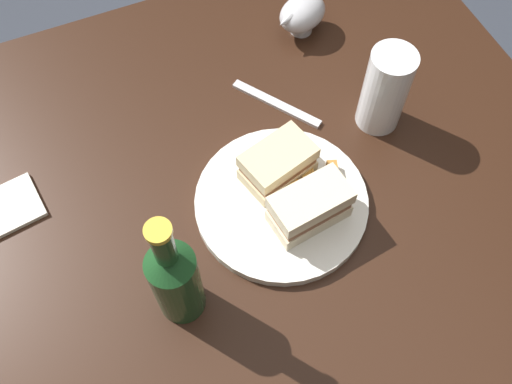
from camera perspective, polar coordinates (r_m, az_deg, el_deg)
ground_plane at (r=1.63m, az=-1.49°, el=-12.87°), size 6.00×6.00×0.00m
dining_table at (r=1.28m, az=-1.87°, el=-8.32°), size 1.22×0.99×0.73m
plate at (r=0.93m, az=2.55°, el=-1.05°), size 0.28×0.28×0.02m
sandwich_half_left at (r=0.88m, az=5.40°, el=-1.48°), size 0.13×0.08×0.07m
sandwich_half_right at (r=0.92m, az=2.14°, el=2.96°), size 0.13×0.10×0.06m
potato_wedge_front at (r=0.94m, az=7.73°, el=1.55°), size 0.03×0.06×0.02m
potato_wedge_middle at (r=0.91m, az=5.64°, el=-1.51°), size 0.04×0.04×0.02m
potato_wedge_back at (r=0.93m, az=5.38°, el=1.05°), size 0.03×0.06×0.02m
potato_wedge_left_edge at (r=0.92m, az=4.51°, el=-0.07°), size 0.04×0.06×0.02m
potato_wedge_right_edge at (r=0.95m, az=3.09°, el=3.16°), size 0.05×0.03×0.01m
pint_glass at (r=1.00m, az=12.70°, el=9.57°), size 0.08×0.08×0.16m
gravy_boat at (r=1.14m, az=4.62°, el=17.38°), size 0.12×0.11×0.07m
cider_bottle at (r=0.79m, az=-8.12°, el=-8.60°), size 0.07×0.07×0.26m
napkin at (r=1.02m, az=-23.77°, el=-1.53°), size 0.12×0.10×0.01m
fork at (r=1.05m, az=2.06°, el=8.83°), size 0.12×0.16×0.01m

